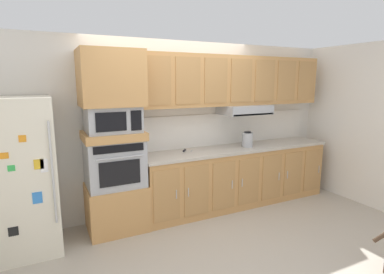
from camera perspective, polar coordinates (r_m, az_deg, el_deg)
name	(u,v)px	position (r m, az deg, el deg)	size (l,w,h in m)	color
ground_plane	(206,238)	(4.01, 2.72, -18.28)	(9.60, 9.60, 0.00)	#B2A899
back_kitchen_wall	(171,127)	(4.57, -3.91, 1.89)	(6.20, 0.12, 2.50)	silver
side_panel_right	(362,125)	(5.51, 29.27, 2.03)	(0.12, 7.10, 2.50)	white
refrigerator	(19,177)	(3.90, -29.58, -6.50)	(0.76, 0.73, 1.76)	silver
oven_base_cabinet	(117,207)	(4.22, -13.92, -12.53)	(0.74, 0.62, 0.60)	tan
built_in_oven	(115,163)	(4.03, -14.29, -4.65)	(0.70, 0.62, 0.60)	#A8AAAF
appliance_mid_shelf	(113,136)	(3.96, -14.52, 0.26)	(0.74, 0.62, 0.10)	tan
microwave	(113,119)	(3.92, -14.65, 3.28)	(0.64, 0.54, 0.32)	#A8AAAF
appliance_upper_cabinet	(111,78)	(3.90, -15.00, 10.59)	(0.74, 0.62, 0.68)	tan
lower_cabinet_run	(237,177)	(4.90, 8.46, -7.36)	(3.06, 0.63, 0.88)	tan
countertop_slab	(238,148)	(4.78, 8.57, -2.09)	(3.10, 0.64, 0.04)	#BCB2A3
backsplash_panel	(228,129)	(4.96, 6.76, 1.59)	(3.10, 0.02, 0.50)	silver
upper_cabinet_with_hood	(236,83)	(4.77, 8.15, 10.04)	(3.06, 0.48, 0.88)	tan
screwdriver	(185,150)	(4.43, -1.34, -2.52)	(0.17, 0.17, 0.03)	black
electric_kettle	(247,140)	(4.79, 10.32, -0.48)	(0.17, 0.17, 0.24)	#A8AAAF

